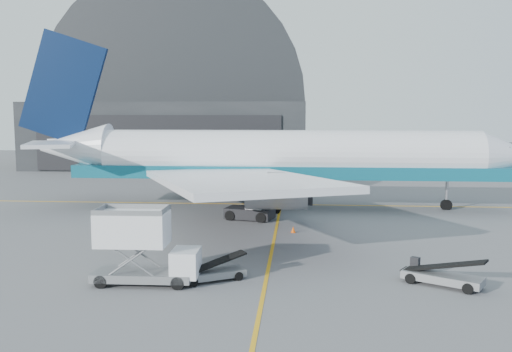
# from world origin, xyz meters

# --- Properties ---
(ground) EXTENTS (200.00, 200.00, 0.00)m
(ground) POSITION_xyz_m (0.00, 0.00, 0.00)
(ground) COLOR #565659
(ground) RESTS_ON ground
(taxi_lines) EXTENTS (80.00, 42.12, 0.02)m
(taxi_lines) POSITION_xyz_m (0.00, 12.67, 0.01)
(taxi_lines) COLOR gold
(taxi_lines) RESTS_ON ground
(hangar) EXTENTS (50.00, 28.30, 28.00)m
(hangar) POSITION_xyz_m (-22.00, 64.95, 9.54)
(hangar) COLOR black
(hangar) RESTS_ON ground
(distant_bldg_a) EXTENTS (14.00, 8.00, 4.00)m
(distant_bldg_a) POSITION_xyz_m (38.00, 72.00, 0.00)
(distant_bldg_a) COLOR black
(distant_bldg_a) RESTS_ON ground
(airliner) EXTENTS (55.93, 54.24, 19.63)m
(airliner) POSITION_xyz_m (-1.23, 17.98, 5.49)
(airliner) COLOR white
(airliner) RESTS_ON ground
(catering_truck) EXTENTS (6.57, 2.62, 4.49)m
(catering_truck) POSITION_xyz_m (-7.59, -10.08, 2.27)
(catering_truck) COLOR slate
(catering_truck) RESTS_ON ground
(pushback_tug) EXTENTS (5.07, 3.70, 2.11)m
(pushback_tug) POSITION_xyz_m (-2.66, 11.06, 0.79)
(pushback_tug) COLOR black
(pushback_tug) RESTS_ON ground
(belt_loader_a) EXTENTS (4.29, 3.29, 1.68)m
(belt_loader_a) POSITION_xyz_m (-3.42, -9.20, 0.52)
(belt_loader_a) COLOR slate
(belt_loader_a) RESTS_ON ground
(belt_loader_b) EXTENTS (4.91, 3.83, 1.93)m
(belt_loader_b) POSITION_xyz_m (10.82, -9.03, 0.60)
(belt_loader_b) COLOR slate
(belt_loader_b) RESTS_ON ground
(traffic_cone) EXTENTS (0.40, 0.40, 0.58)m
(traffic_cone) POSITION_xyz_m (1.55, 5.32, 0.27)
(traffic_cone) COLOR #F75607
(traffic_cone) RESTS_ON ground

